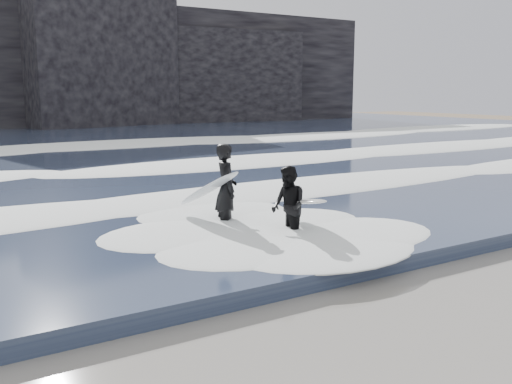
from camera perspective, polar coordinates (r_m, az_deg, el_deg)
sea at (r=32.99m, az=-23.56°, el=4.21°), size 90.00×52.00×0.30m
foam_near at (r=13.65m, az=-10.93°, el=-1.25°), size 60.00×3.20×0.20m
foam_mid at (r=20.26m, az=-18.09°, el=2.15°), size 60.00×4.00×0.24m
foam_far at (r=29.03m, az=-22.42°, el=4.19°), size 60.00×4.80×0.30m
surfer_left at (r=12.13m, az=-3.25°, el=0.29°), size 1.19×1.89×1.95m
surfer_right at (r=11.23m, az=3.45°, el=-1.39°), size 1.31×1.98×1.60m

